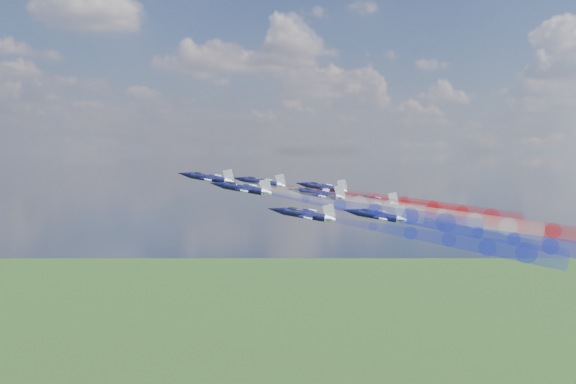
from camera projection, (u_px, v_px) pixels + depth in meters
name	position (u px, v px, depth m)	size (l,w,h in m)	color
jet_lead	(208.00, 178.00, 165.05)	(10.91, 13.63, 3.64)	black
trail_lead	(328.00, 198.00, 162.29)	(4.54, 43.47, 4.54)	white
jet_inner_left	(243.00, 189.00, 150.70)	(10.91, 13.63, 3.64)	black
trail_inner_left	(375.00, 211.00, 147.94)	(4.54, 43.47, 4.54)	#1829CF
jet_inner_right	(261.00, 182.00, 175.18)	(10.91, 13.63, 3.64)	black
trail_inner_right	(374.00, 202.00, 172.42)	(4.54, 43.47, 4.54)	red
jet_outer_left	(304.00, 215.00, 138.71)	(10.91, 13.63, 3.64)	black
trail_outer_left	(449.00, 240.00, 135.95)	(4.54, 43.47, 4.54)	#1829CF
jet_center_third	(319.00, 194.00, 162.20)	(10.91, 13.63, 3.64)	black
trail_center_third	(442.00, 215.00, 159.44)	(4.54, 43.47, 4.54)	white
jet_outer_right	(323.00, 188.00, 182.46)	(10.91, 13.63, 3.64)	black
trail_outer_right	(433.00, 206.00, 179.70)	(4.54, 43.47, 4.54)	red
jet_rear_left	(377.00, 216.00, 147.80)	(10.91, 13.63, 3.64)	black
trail_rear_left	(514.00, 239.00, 145.04)	(4.54, 43.47, 4.54)	#1829CF
jet_rear_right	(373.00, 201.00, 171.96)	(10.91, 13.63, 3.64)	black
trail_rear_right	(490.00, 221.00, 169.20)	(4.54, 43.47, 4.54)	red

